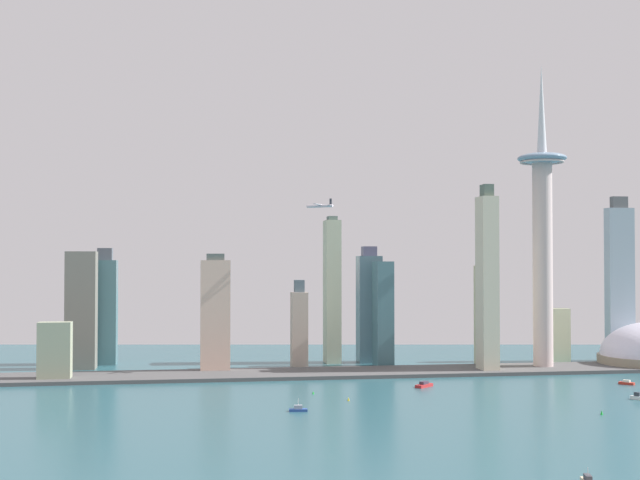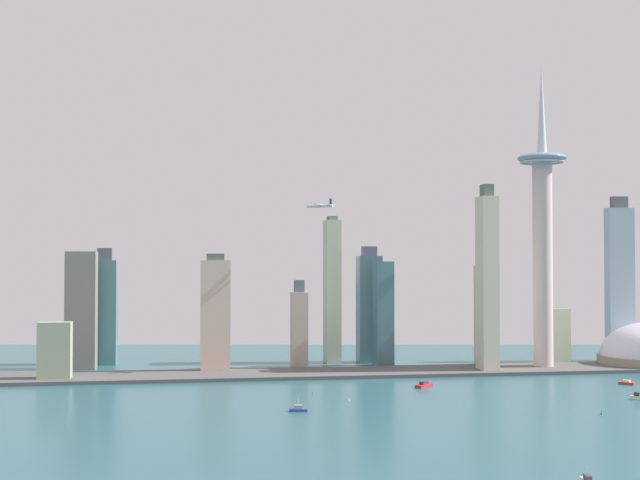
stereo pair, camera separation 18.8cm
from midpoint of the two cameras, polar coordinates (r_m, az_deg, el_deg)
waterfront_pier at (r=742.99m, az=1.14°, el=-8.99°), size 761.79×64.02×3.10m
observation_tower at (r=798.79m, az=14.86°, el=0.95°), size 44.82×44.82×281.87m
skyscraper_0 at (r=823.90m, az=0.84°, el=-3.45°), size 14.44×24.34×143.22m
skyscraper_1 at (r=783.70m, az=-1.41°, el=-5.97°), size 14.74×17.31×81.70m
skyscraper_2 at (r=799.14m, az=11.24°, el=-5.12°), size 17.59×21.28×95.01m
skyscraper_3 at (r=838.13m, az=-14.38°, el=-4.61°), size 22.97×21.93×111.82m
skyscraper_4 at (r=798.39m, az=4.31°, el=-5.01°), size 15.77×24.92×98.91m
skyscraper_5 at (r=763.46m, az=11.29°, el=-2.82°), size 14.83×21.64×167.65m
skyscraper_6 at (r=752.83m, az=-7.11°, el=-5.09°), size 26.03×14.91×105.81m
skyscraper_7 at (r=807.57m, az=-15.88°, el=-4.59°), size 27.37×21.93×108.14m
skyscraper_8 at (r=891.66m, az=19.67°, el=-2.70°), size 26.58×12.27×163.88m
skyscraper_9 at (r=863.32m, az=15.69°, el=-6.23°), size 25.54×13.82×52.68m
skyscraper_10 at (r=828.83m, az=3.36°, el=-4.57°), size 22.80×20.29×113.69m
skyscraper_11 at (r=728.59m, az=-17.54°, el=-7.25°), size 26.53×14.26×49.11m
boat_2 at (r=652.06m, az=20.71°, el=-9.92°), size 8.46×9.05×5.18m
boat_3 at (r=726.91m, az=20.09°, el=-9.08°), size 11.26×11.60×3.72m
boat_4 at (r=564.51m, az=-1.48°, el=-11.39°), size 12.44×5.85×8.58m
boat_6 at (r=675.42m, az=7.08°, el=-9.73°), size 17.00×16.05×4.49m
channel_buoy_0 at (r=635.89m, az=-0.46°, el=-10.31°), size 1.68×1.68×2.22m
channel_buoy_1 at (r=606.19m, az=1.95°, el=-10.73°), size 1.55×1.55×2.44m
channel_buoy_2 at (r=581.42m, az=18.57°, el=-11.03°), size 1.84×1.84×2.94m
airplane at (r=743.01m, az=-0.01°, el=2.34°), size 23.04×22.52×7.62m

